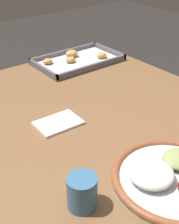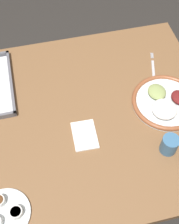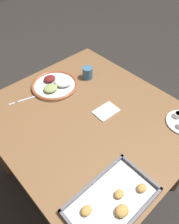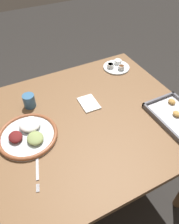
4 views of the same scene
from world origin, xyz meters
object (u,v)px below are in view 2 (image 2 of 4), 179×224
at_px(drinking_cup, 169,145).
at_px(napkin, 85,135).
at_px(dinner_plate, 166,102).
at_px(saucer_plate, 4,214).
at_px(fork, 153,69).

height_order(drinking_cup, napkin, drinking_cup).
bearing_deg(dinner_plate, napkin, 101.36).
distance_m(saucer_plate, drinking_cup, 0.66).
bearing_deg(napkin, fork, -54.79).
xyz_separation_m(dinner_plate, saucer_plate, (-0.32, 0.72, -0.00)).
distance_m(dinner_plate, drinking_cup, 0.22).
height_order(fork, drinking_cup, drinking_cup).
bearing_deg(saucer_plate, drinking_cup, -80.35).
xyz_separation_m(fork, napkin, (-0.28, 0.40, 0.00)).
height_order(dinner_plate, napkin, dinner_plate).
distance_m(dinner_plate, saucer_plate, 0.79).
xyz_separation_m(fork, saucer_plate, (-0.52, 0.74, 0.01)).
bearing_deg(saucer_plate, dinner_plate, -65.91).
bearing_deg(napkin, dinner_plate, -78.64).
bearing_deg(fork, dinner_plate, -168.53).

